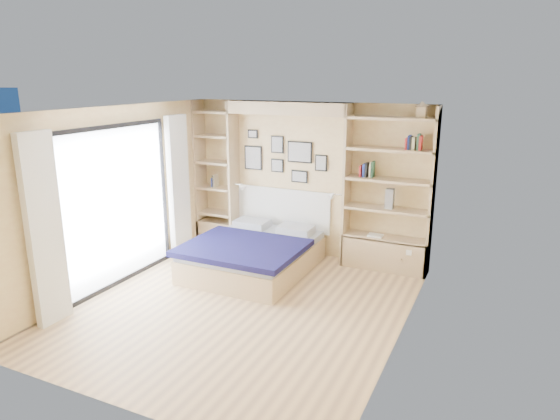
% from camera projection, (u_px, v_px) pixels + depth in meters
% --- Properties ---
extents(ground, '(4.50, 4.50, 0.00)m').
position_uv_depth(ground, '(242.00, 306.00, 6.46)').
color(ground, '#D7B17A').
rests_on(ground, ground).
extents(room_shell, '(4.50, 4.50, 4.50)m').
position_uv_depth(room_shell, '(267.00, 198.00, 7.67)').
color(room_shell, '#E7CA8A').
rests_on(room_shell, ground).
extents(bed, '(1.69, 2.10, 1.07)m').
position_uv_depth(bed, '(254.00, 253.00, 7.61)').
color(bed, tan).
rests_on(bed, ground).
extents(photo_gallery, '(1.48, 0.02, 0.82)m').
position_uv_depth(photo_gallery, '(283.00, 157.00, 8.17)').
color(photo_gallery, black).
rests_on(photo_gallery, ground).
extents(reading_lamps, '(1.92, 0.12, 0.15)m').
position_uv_depth(reading_lamps, '(285.00, 190.00, 8.04)').
color(reading_lamps, silver).
rests_on(reading_lamps, ground).
extents(shelf_decor, '(3.56, 0.23, 2.03)m').
position_uv_depth(shelf_decor, '(375.00, 160.00, 7.37)').
color(shelf_decor, '#A51E1E').
rests_on(shelf_decor, ground).
extents(deck, '(3.20, 4.00, 0.05)m').
position_uv_depth(deck, '(45.00, 264.00, 7.93)').
color(deck, '#706253').
rests_on(deck, ground).
extents(deck_chair, '(0.48, 0.79, 0.79)m').
position_uv_depth(deck_chair, '(118.00, 223.00, 8.78)').
color(deck_chair, tan).
rests_on(deck_chair, ground).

